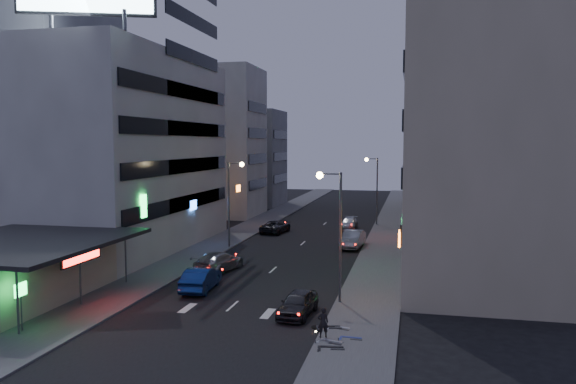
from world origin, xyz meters
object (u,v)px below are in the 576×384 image
(parked_car_left, at_px, (276,227))
(scooter_black_a, at_px, (344,335))
(parked_car_right_far, at_px, (349,223))
(person, at_px, (323,322))
(parked_car_right_mid, at_px, (353,239))
(road_car_blue, at_px, (201,279))
(scooter_silver_b, at_px, (351,318))
(scooter_silver_a, at_px, (344,331))
(scooter_blue, at_px, (363,328))
(scooter_black_b, at_px, (341,315))
(parked_car_right_near, at_px, (298,303))
(road_car_silver, at_px, (218,262))

(parked_car_left, xyz_separation_m, scooter_black_a, (11.73, -33.43, 0.01))
(parked_car_right_far, height_order, person, person)
(parked_car_right_mid, relative_size, road_car_blue, 1.04)
(scooter_silver_b, bearing_deg, parked_car_right_mid, 17.79)
(scooter_silver_a, bearing_deg, person, 81.61)
(person, distance_m, scooter_silver_b, 2.11)
(parked_car_right_mid, distance_m, road_car_blue, 19.46)
(parked_car_left, bearing_deg, scooter_black_a, 116.73)
(scooter_silver_a, xyz_separation_m, scooter_blue, (0.84, 0.86, -0.04))
(road_car_blue, distance_m, scooter_black_b, 11.64)
(parked_car_right_mid, bearing_deg, parked_car_left, 147.51)
(parked_car_right_mid, distance_m, scooter_silver_a, 25.82)
(parked_car_right_near, height_order, parked_car_right_mid, parked_car_right_mid)
(parked_car_right_near, bearing_deg, scooter_silver_b, -25.38)
(parked_car_right_far, distance_m, scooter_silver_a, 37.60)
(road_car_silver, bearing_deg, scooter_black_b, 145.05)
(parked_car_right_mid, height_order, parked_car_right_far, parked_car_right_mid)
(parked_car_right_near, xyz_separation_m, scooter_black_b, (2.68, -1.64, 0.00))
(scooter_blue, bearing_deg, road_car_silver, 46.22)
(road_car_blue, height_order, road_car_silver, road_car_blue)
(parked_car_left, bearing_deg, person, 115.43)
(parked_car_left, relative_size, scooter_blue, 2.91)
(road_car_blue, bearing_deg, scooter_black_b, 146.54)
(scooter_silver_a, height_order, scooter_silver_b, scooter_silver_a)
(parked_car_left, distance_m, parked_car_right_far, 8.83)
(person, relative_size, scooter_black_a, 0.84)
(parked_car_left, height_order, scooter_black_b, parked_car_left)
(parked_car_right_near, height_order, scooter_blue, parked_car_right_near)
(scooter_silver_b, bearing_deg, scooter_silver_a, -170.66)
(parked_car_right_far, height_order, scooter_black_a, parked_car_right_far)
(parked_car_right_far, relative_size, person, 2.83)
(person, bearing_deg, road_car_blue, -59.31)
(road_car_silver, xyz_separation_m, person, (10.30, -13.19, 0.14))
(parked_car_right_far, xyz_separation_m, scooter_blue, (4.91, -36.52, -0.01))
(scooter_silver_b, bearing_deg, parked_car_right_near, 71.51)
(parked_car_right_near, bearing_deg, scooter_silver_a, -47.45)
(parked_car_left, distance_m, road_car_silver, 19.19)
(person, distance_m, scooter_black_a, 1.60)
(parked_car_left, bearing_deg, scooter_black_b, 117.58)
(road_car_silver, distance_m, scooter_silver_b, 16.27)
(road_car_silver, bearing_deg, parked_car_left, -78.50)
(parked_car_right_far, relative_size, road_car_blue, 0.93)
(parked_car_left, relative_size, parked_car_right_far, 1.10)
(parked_car_left, bearing_deg, road_car_blue, 99.71)
(scooter_silver_b, bearing_deg, scooter_blue, -139.30)
(scooter_black_b, xyz_separation_m, scooter_silver_b, (0.58, -0.26, -0.07))
(parked_car_right_near, bearing_deg, parked_car_right_mid, 92.80)
(parked_car_right_near, distance_m, scooter_silver_b, 3.78)
(scooter_blue, bearing_deg, parked_car_right_far, 10.17)
(parked_car_right_near, xyz_separation_m, road_car_silver, (-8.26, 9.58, 0.05))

